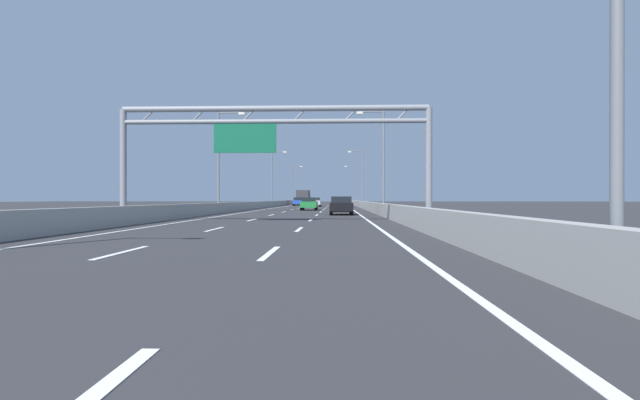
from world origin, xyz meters
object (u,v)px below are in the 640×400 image
object	(u,v)px
sign_gantry	(271,133)
blue_car	(299,201)
red_car	(339,202)
yellow_car	(340,204)
streetlamp_right_distant	(354,182)
green_car	(309,204)
streetlamp_left_distant	(293,182)
box_truck	(303,197)
streetlamp_left_far	(273,175)
black_car	(341,205)
white_car	(339,201)
silver_car	(315,202)
streetlamp_right_mid	(381,154)
streetlamp_left_mid	(221,155)
streetlamp_right_far	(361,174)

from	to	relation	value
sign_gantry	blue_car	xyz separation A→B (m)	(-3.50, 63.64, -4.08)
red_car	blue_car	world-z (taller)	blue_car
red_car	yellow_car	size ratio (longest dim) A/B	0.97
streetlamp_right_distant	green_car	world-z (taller)	streetlamp_right_distant
streetlamp_left_distant	red_car	distance (m)	42.99
streetlamp_right_distant	box_truck	world-z (taller)	streetlamp_right_distant
streetlamp_left_far	black_car	world-z (taller)	streetlamp_left_far
red_car	white_car	world-z (taller)	white_car
green_car	black_car	bearing A→B (deg)	-77.25
sign_gantry	green_car	world-z (taller)	sign_gantry
sign_gantry	silver_car	world-z (taller)	sign_gantry
streetlamp_right_mid	silver_car	distance (m)	35.90
red_car	streetlamp_left_far	bearing A→B (deg)	162.52
streetlamp_left_distant	red_car	bearing A→B (deg)	-74.78
sign_gantry	red_car	size ratio (longest dim) A/B	3.91
streetlamp_left_mid	streetlamp_right_distant	size ratio (longest dim) A/B	1.00
streetlamp_right_mid	box_truck	xyz separation A→B (m)	(-11.01, 55.36, -3.75)
streetlamp_left_far	streetlamp_right_far	distance (m)	14.93
streetlamp_right_far	black_car	bearing A→B (deg)	-94.91
streetlamp_left_distant	white_car	size ratio (longest dim) A/B	2.07
streetlamp_left_distant	blue_car	size ratio (longest dim) A/B	2.06
streetlamp_right_far	streetlamp_left_distant	size ratio (longest dim) A/B	1.00
blue_car	streetlamp_right_mid	bearing A→B (deg)	-75.98
box_truck	streetlamp_left_mid	bearing A→B (deg)	-94.05
streetlamp_right_distant	red_car	world-z (taller)	streetlamp_right_distant
streetlamp_left_far	streetlamp_left_distant	bearing A→B (deg)	90.00
streetlamp_left_mid	box_truck	world-z (taller)	streetlamp_left_mid
streetlamp_left_mid	box_truck	xyz separation A→B (m)	(3.92, 55.36, -3.75)
streetlamp_left_distant	box_truck	bearing A→B (deg)	-78.95
silver_car	sign_gantry	bearing A→B (deg)	-90.03
streetlamp_left_far	green_car	xyz separation A→B (m)	(7.71, -27.92, -4.65)
streetlamp_right_distant	white_car	distance (m)	15.62
streetlamp_right_far	blue_car	xyz separation A→B (m)	(-11.17, 7.01, -4.61)
streetlamp_right_mid	white_car	xyz separation A→B (m)	(-3.64, 60.96, -4.66)
sign_gantry	black_car	xyz separation A→B (m)	(3.95, 13.27, -4.12)
black_car	silver_car	distance (m)	40.62
red_car	black_car	distance (m)	39.83
streetlamp_right_distant	streetlamp_left_far	bearing A→B (deg)	-111.60
black_car	green_car	bearing A→B (deg)	102.75
streetlamp_right_mid	streetlamp_left_distant	distance (m)	76.87
streetlamp_left_far	red_car	size ratio (longest dim) A/B	2.18
white_car	sign_gantry	bearing A→B (deg)	-92.89
streetlamp_left_distant	blue_car	bearing A→B (deg)	-83.01
streetlamp_left_mid	streetlamp_right_distant	distance (m)	76.87
green_car	white_car	xyz separation A→B (m)	(3.58, 51.17, -0.01)
streetlamp_right_far	streetlamp_right_distant	xyz separation A→B (m)	(0.00, 37.71, 0.00)
streetlamp_right_distant	red_car	xyz separation A→B (m)	(-3.71, -41.24, -4.67)
silver_car	black_car	bearing A→B (deg)	-84.46
blue_car	black_car	bearing A→B (deg)	-81.60
streetlamp_left_far	streetlamp_right_distant	distance (m)	40.55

